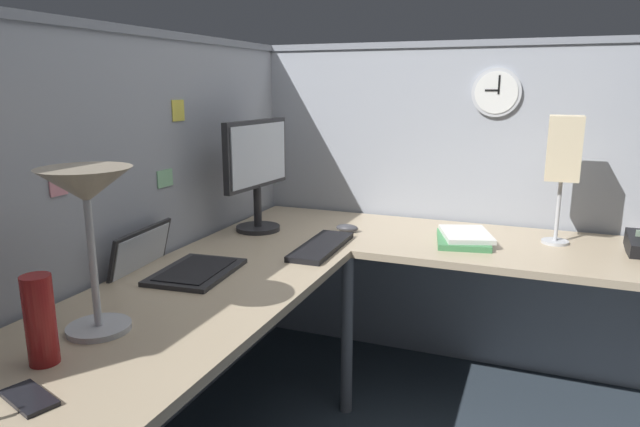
# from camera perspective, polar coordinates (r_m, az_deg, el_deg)

# --- Properties ---
(cubicle_wall_back) EXTENTS (2.57, 0.12, 1.58)m
(cubicle_wall_back) POSITION_cam_1_polar(r_m,az_deg,el_deg) (2.17, -20.03, -3.55)
(cubicle_wall_back) COLOR #999EA8
(cubicle_wall_back) RESTS_ON ground
(cubicle_wall_right) EXTENTS (0.12, 2.37, 1.58)m
(cubicle_wall_right) POSITION_cam_1_polar(r_m,az_deg,el_deg) (2.85, 15.68, 0.61)
(cubicle_wall_right) COLOR #999EA8
(cubicle_wall_right) RESTS_ON ground
(desk) EXTENTS (2.35, 2.15, 0.73)m
(desk) POSITION_cam_1_polar(r_m,az_deg,el_deg) (1.97, 5.71, -9.38)
(desk) COLOR tan
(desk) RESTS_ON ground
(monitor) EXTENTS (0.46, 0.20, 0.50)m
(monitor) POSITION_cam_1_polar(r_m,az_deg,el_deg) (2.52, -6.44, 4.76)
(monitor) COLOR #232326
(monitor) RESTS_ON desk
(laptop) EXTENTS (0.37, 0.41, 0.22)m
(laptop) POSITION_cam_1_polar(r_m,az_deg,el_deg) (2.06, -14.88, -5.09)
(laptop) COLOR #232326
(laptop) RESTS_ON desk
(keyboard) EXTENTS (0.43, 0.15, 0.02)m
(keyboard) POSITION_cam_1_polar(r_m,az_deg,el_deg) (2.27, 0.15, -3.37)
(keyboard) COLOR black
(keyboard) RESTS_ON desk
(computer_mouse) EXTENTS (0.06, 0.10, 0.03)m
(computer_mouse) POSITION_cam_1_polar(r_m,az_deg,el_deg) (2.54, 2.79, -1.48)
(computer_mouse) COLOR #38383D
(computer_mouse) RESTS_ON desk
(desk_lamp_dome) EXTENTS (0.24, 0.24, 0.44)m
(desk_lamp_dome) POSITION_cam_1_polar(r_m,az_deg,el_deg) (1.55, -22.68, 1.36)
(desk_lamp_dome) COLOR #B7BABF
(desk_lamp_dome) RESTS_ON desk
(cell_phone) EXTENTS (0.11, 0.16, 0.01)m
(cell_phone) POSITION_cam_1_polar(r_m,az_deg,el_deg) (1.39, -27.54, -16.34)
(cell_phone) COLOR black
(cell_phone) RESTS_ON desk
(thermos_flask) EXTENTS (0.07, 0.07, 0.22)m
(thermos_flask) POSITION_cam_1_polar(r_m,az_deg,el_deg) (1.49, -26.63, -9.68)
(thermos_flask) COLOR maroon
(thermos_flask) RESTS_ON desk
(book_stack) EXTENTS (0.33, 0.27, 0.04)m
(book_stack) POSITION_cam_1_polar(r_m,az_deg,el_deg) (2.44, 14.49, -2.40)
(book_stack) COLOR #3F7F4C
(book_stack) RESTS_ON desk
(desk_lamp_paper) EXTENTS (0.13, 0.13, 0.53)m
(desk_lamp_paper) POSITION_cam_1_polar(r_m,az_deg,el_deg) (2.48, 23.59, 5.76)
(desk_lamp_paper) COLOR #B7BABF
(desk_lamp_paper) RESTS_ON desk
(wall_clock) EXTENTS (0.04, 0.22, 0.22)m
(wall_clock) POSITION_cam_1_polar(r_m,az_deg,el_deg) (2.73, 17.55, 11.68)
(wall_clock) COLOR #B7BABF
(pinned_note_leftmost) EXTENTS (0.09, 0.00, 0.07)m
(pinned_note_leftmost) POSITION_cam_1_polar(r_m,az_deg,el_deg) (2.26, -15.52, 3.48)
(pinned_note_leftmost) COLOR #8CCC99
(pinned_note_middle) EXTENTS (0.07, 0.00, 0.09)m
(pinned_note_middle) POSITION_cam_1_polar(r_m,az_deg,el_deg) (1.87, -25.15, 2.96)
(pinned_note_middle) COLOR pink
(pinned_note_rightmost) EXTENTS (0.08, 0.00, 0.08)m
(pinned_note_rightmost) POSITION_cam_1_polar(r_m,az_deg,el_deg) (2.32, -14.26, 10.14)
(pinned_note_rightmost) COLOR #EAD84C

